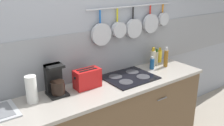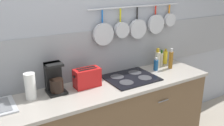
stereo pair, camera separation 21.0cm
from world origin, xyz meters
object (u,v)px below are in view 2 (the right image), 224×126
(bottle_olive_oil, at_px, (161,59))
(coffee_maker, at_px, (55,80))
(paper_towel_roll, at_px, (30,86))
(toaster, at_px, (87,78))
(bottle_cooking_wine, at_px, (157,59))
(bottle_hot_sauce, at_px, (156,65))
(bottle_dish_soap, at_px, (165,57))
(bottle_sesame_oil, at_px, (171,60))

(bottle_olive_oil, bearing_deg, coffee_maker, -179.20)
(paper_towel_roll, distance_m, toaster, 0.57)
(paper_towel_roll, xyz_separation_m, bottle_cooking_wine, (1.56, 0.04, -0.02))
(bottle_hot_sauce, xyz_separation_m, bottle_dish_soap, (0.27, 0.13, 0.02))
(bottle_cooking_wine, bearing_deg, toaster, -176.52)
(bottle_hot_sauce, xyz_separation_m, bottle_olive_oil, (0.14, 0.07, 0.03))
(bottle_sesame_oil, bearing_deg, toaster, 177.89)
(bottle_sesame_oil, xyz_separation_m, bottle_dish_soap, (0.07, 0.17, -0.03))
(bottle_hot_sauce, distance_m, bottle_olive_oil, 0.16)
(toaster, bearing_deg, paper_towel_roll, 177.53)
(bottle_sesame_oil, height_order, bottle_dish_soap, bottle_sesame_oil)
(toaster, relative_size, bottle_olive_oil, 1.32)
(coffee_maker, xyz_separation_m, toaster, (0.32, -0.05, -0.03))
(bottle_sesame_oil, distance_m, bottle_dish_soap, 0.18)
(bottle_cooking_wine, distance_m, bottle_sesame_oil, 0.16)
(bottle_olive_oil, height_order, bottle_sesame_oil, bottle_sesame_oil)
(bottle_cooking_wine, bearing_deg, bottle_hot_sauce, -139.12)
(coffee_maker, bearing_deg, bottle_dish_soap, 3.08)
(bottle_cooking_wine, bearing_deg, bottle_olive_oil, 4.63)
(toaster, height_order, bottle_dish_soap, toaster)
(paper_towel_roll, bearing_deg, bottle_cooking_wine, 1.32)
(bottle_cooking_wine, distance_m, bottle_dish_soap, 0.21)
(coffee_maker, bearing_deg, bottle_olive_oil, 0.80)
(paper_towel_roll, xyz_separation_m, bottle_olive_oil, (1.63, 0.04, -0.03))
(bottle_cooking_wine, xyz_separation_m, bottle_olive_oil, (0.07, 0.01, -0.01))
(bottle_olive_oil, relative_size, bottle_dish_soap, 1.10)
(coffee_maker, height_order, bottle_hot_sauce, coffee_maker)
(bottle_olive_oil, bearing_deg, bottle_dish_soap, 26.02)
(bottle_cooking_wine, relative_size, bottle_olive_oil, 1.14)
(coffee_maker, xyz_separation_m, bottle_olive_oil, (1.39, 0.02, -0.03))
(paper_towel_roll, distance_m, bottle_hot_sauce, 1.49)
(bottle_hot_sauce, bearing_deg, paper_towel_roll, 178.94)
(bottle_hot_sauce, bearing_deg, bottle_cooking_wine, 40.88)
(bottle_cooking_wine, bearing_deg, bottle_sesame_oil, -38.18)
(bottle_cooking_wine, height_order, bottle_dish_soap, bottle_cooking_wine)
(bottle_hot_sauce, distance_m, bottle_cooking_wine, 0.10)
(paper_towel_roll, xyz_separation_m, coffee_maker, (0.24, 0.02, -0.00))
(paper_towel_roll, distance_m, bottle_sesame_oil, 1.69)
(paper_towel_roll, height_order, coffee_maker, coffee_maker)
(paper_towel_roll, bearing_deg, toaster, -2.47)
(paper_towel_roll, height_order, toaster, paper_towel_roll)
(bottle_olive_oil, xyz_separation_m, bottle_dish_soap, (0.13, 0.06, -0.01))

